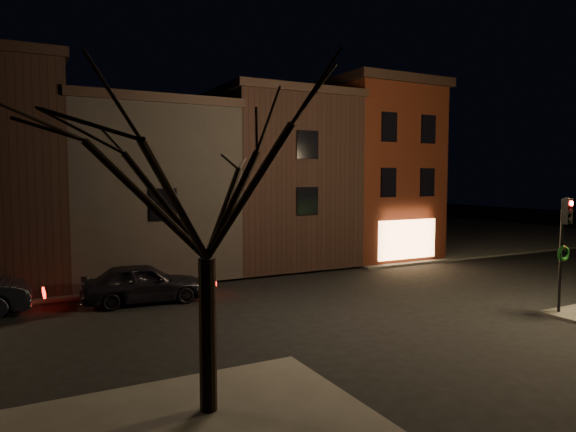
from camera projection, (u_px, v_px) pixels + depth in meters
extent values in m
plane|color=black|center=(343.00, 300.00, 20.45)|extent=(120.00, 120.00, 0.00)
cube|color=#2D2B28|center=(402.00, 230.00, 47.38)|extent=(30.00, 30.00, 0.12)
cube|color=#48190C|center=(365.00, 174.00, 32.16)|extent=(6.00, 8.00, 10.00)
cube|color=black|center=(366.00, 89.00, 31.77)|extent=(6.50, 8.50, 0.50)
cube|color=#FDB872|center=(407.00, 239.00, 28.86)|extent=(4.00, 0.12, 2.20)
cube|color=black|center=(264.00, 182.00, 30.06)|extent=(7.00, 10.00, 9.00)
cube|color=black|center=(264.00, 101.00, 29.71)|extent=(7.30, 10.30, 0.40)
cube|color=black|center=(139.00, 192.00, 26.73)|extent=(7.50, 10.00, 8.00)
cube|color=black|center=(137.00, 111.00, 26.42)|extent=(7.80, 10.30, 0.40)
cylinder|color=black|center=(561.00, 256.00, 18.12)|extent=(0.10, 0.10, 4.00)
cube|color=black|center=(567.00, 211.00, 17.84)|extent=(0.28, 0.22, 0.90)
cylinder|color=#FF0C07|center=(571.00, 203.00, 17.72)|extent=(0.18, 0.06, 0.18)
cylinder|color=black|center=(571.00, 211.00, 17.74)|extent=(0.18, 0.06, 0.18)
cylinder|color=black|center=(570.00, 219.00, 17.76)|extent=(0.18, 0.06, 0.18)
torus|color=#0C380F|center=(563.00, 254.00, 18.04)|extent=(0.58, 0.14, 0.58)
sphere|color=#990C0C|center=(564.00, 247.00, 18.00)|extent=(0.12, 0.12, 0.12)
cylinder|color=black|center=(208.00, 335.00, 10.43)|extent=(0.36, 0.36, 3.15)
imported|color=black|center=(143.00, 283.00, 20.01)|extent=(4.76, 2.26, 1.57)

